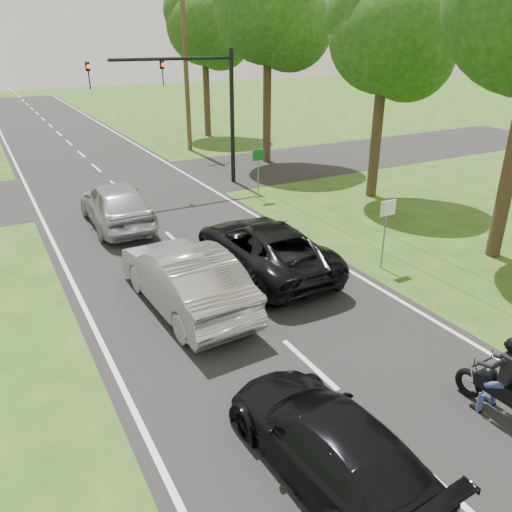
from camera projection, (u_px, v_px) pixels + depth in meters
The scene contains 15 objects.
ground at pixel (309, 364), 10.66m from camera, with size 140.00×140.00×0.00m, color #234A15.
road at pixel (157, 224), 18.67m from camera, with size 8.00×100.00×0.01m, color black.
cross_road at pixel (116, 186), 23.47m from camera, with size 60.00×7.00×0.01m, color black.
motorcycle_rider at pixel (507, 389), 8.88m from camera, with size 0.56×1.97×1.70m.
dark_suv at pixel (264, 247), 14.64m from camera, with size 2.50×5.43×1.51m, color black.
silver_sedan at pixel (185, 278), 12.60m from camera, with size 1.75×5.03×1.66m, color #A6A6AB.
silver_suv at pixel (116, 204), 18.17m from camera, with size 1.98×4.92×1.68m, color #AEB1B7.
dark_car_behind at pixel (328, 441), 7.79m from camera, with size 1.71×4.21×1.22m, color black.
traffic_signal at pixel (193, 94), 21.69m from camera, with size 6.38×0.44×6.00m.
utility_pole_far at pixel (186, 62), 28.99m from camera, with size 1.60×0.28×10.00m.
sign_white at pixel (387, 218), 14.49m from camera, with size 0.55×0.07×2.12m.
sign_green at pixel (258, 162), 20.99m from camera, with size 0.55×0.07×2.12m.
tree_row_c at pixel (394, 42), 19.53m from camera, with size 4.80×4.65×8.76m.
tree_row_d at pixel (275, 16), 25.14m from camera, with size 5.76×5.58×10.45m.
tree_row_e at pixel (209, 31), 32.77m from camera, with size 5.28×5.12×9.61m.
Camera 1 is at (-5.27, -7.18, 6.40)m, focal length 35.00 mm.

